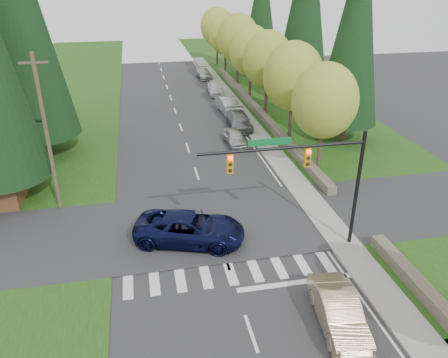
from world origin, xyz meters
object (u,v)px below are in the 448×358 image
object	(u,v)px
parked_car_a	(235,138)
parked_car_d	(216,89)
parked_car_e	(204,74)
parked_car_c	(229,106)
sedan_champagne	(339,312)
parked_car_b	(239,121)
suv_navy	(190,228)

from	to	relation	value
parked_car_a	parked_car_d	size ratio (longest dim) A/B	0.91
parked_car_a	parked_car_e	distance (m)	26.04
parked_car_c	parked_car_e	size ratio (longest dim) A/B	1.10
sedan_champagne	parked_car_d	xyz separation A→B (m)	(1.77, 39.06, -0.05)
parked_car_c	parked_car_d	world-z (taller)	parked_car_c
sedan_champagne	parked_car_d	distance (m)	39.10
parked_car_b	parked_car_d	size ratio (longest dim) A/B	1.22
suv_navy	parked_car_e	world-z (taller)	suv_navy
parked_car_a	parked_car_e	size ratio (longest dim) A/B	0.86
sedan_champagne	parked_car_a	size ratio (longest dim) A/B	1.22
suv_navy	parked_car_a	bearing A→B (deg)	-4.06
parked_car_b	parked_car_c	size ratio (longest dim) A/B	1.05
parked_car_d	parked_car_e	world-z (taller)	parked_car_d
parked_car_c	suv_navy	bearing A→B (deg)	-113.63
parked_car_c	parked_car_d	distance (m)	7.62
parked_car_a	parked_car_d	xyz separation A→B (m)	(1.40, 16.90, 0.07)
parked_car_c	sedan_champagne	bearing A→B (deg)	-99.80
sedan_champagne	parked_car_e	size ratio (longest dim) A/B	1.04
parked_car_a	suv_navy	bearing A→B (deg)	-113.24
parked_car_b	parked_car_e	distance (m)	21.71
suv_navy	parked_car_b	bearing A→B (deg)	-3.15
parked_car_e	suv_navy	bearing A→B (deg)	-103.61
parked_car_a	parked_car_c	xyz separation A→B (m)	(1.40, 9.28, 0.16)
suv_navy	parked_car_b	distance (m)	20.02
suv_navy	parked_car_a	distance (m)	15.52
suv_navy	parked_car_d	bearing A→B (deg)	5.04
parked_car_d	parked_car_e	size ratio (longest dim) A/B	0.95
sedan_champagne	parked_car_e	world-z (taller)	sedan_champagne
parked_car_a	parked_car_b	world-z (taller)	parked_car_b
suv_navy	parked_car_c	bearing A→B (deg)	1.05
suv_navy	parked_car_d	size ratio (longest dim) A/B	1.47
parked_car_e	parked_car_d	bearing A→B (deg)	-93.42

